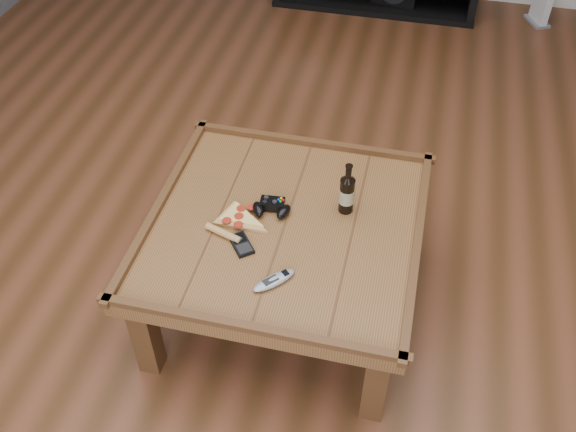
% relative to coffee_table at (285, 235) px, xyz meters
% --- Properties ---
extents(ground, '(6.00, 6.00, 0.00)m').
position_rel_coffee_table_xyz_m(ground, '(0.00, 0.00, -0.39)').
color(ground, '#492A14').
rests_on(ground, ground).
extents(coffee_table, '(1.03, 1.03, 0.48)m').
position_rel_coffee_table_xyz_m(coffee_table, '(0.00, 0.00, 0.00)').
color(coffee_table, '#573819').
rests_on(coffee_table, ground).
extents(beer_bottle, '(0.06, 0.06, 0.22)m').
position_rel_coffee_table_xyz_m(beer_bottle, '(0.21, 0.13, 0.15)').
color(beer_bottle, black).
rests_on(beer_bottle, coffee_table).
extents(game_controller, '(0.16, 0.11, 0.04)m').
position_rel_coffee_table_xyz_m(game_controller, '(-0.06, 0.05, 0.08)').
color(game_controller, black).
rests_on(game_controller, coffee_table).
extents(pizza_slice, '(0.24, 0.30, 0.03)m').
position_rel_coffee_table_xyz_m(pizza_slice, '(-0.18, -0.03, 0.07)').
color(pizza_slice, tan).
rests_on(pizza_slice, coffee_table).
extents(smartphone, '(0.12, 0.12, 0.01)m').
position_rel_coffee_table_xyz_m(smartphone, '(-0.13, -0.14, 0.07)').
color(smartphone, black).
rests_on(smartphone, coffee_table).
extents(remote_control, '(0.15, 0.15, 0.02)m').
position_rel_coffee_table_xyz_m(remote_control, '(0.03, -0.28, 0.07)').
color(remote_control, '#8F949B').
rests_on(remote_control, coffee_table).
extents(game_console, '(0.18, 0.22, 0.24)m').
position_rel_coffee_table_xyz_m(game_console, '(1.12, 2.72, -0.28)').
color(game_console, slate).
rests_on(game_console, ground).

